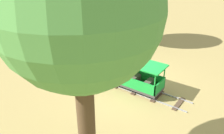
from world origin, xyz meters
TOP-DOWN VIEW (x-y plane):
  - ground_plane at (0.00, 0.00)m, footprint 60.00×60.00m
  - track at (0.00, 0.42)m, footprint 0.78×5.70m
  - locomotive at (0.00, 1.27)m, footprint 0.74×1.44m
  - passenger_car at (0.00, -0.48)m, footprint 0.84×2.00m
  - conductor_person at (-0.83, 0.84)m, footprint 0.30×0.30m
  - oak_tree_near at (-3.41, -1.42)m, footprint 2.56×2.56m

SIDE VIEW (x-z plane):
  - ground_plane at x=0.00m, z-range 0.00..0.00m
  - track at x=0.00m, z-range 0.00..0.04m
  - passenger_car at x=0.00m, z-range -0.06..0.91m
  - locomotive at x=0.00m, z-range -0.05..1.01m
  - conductor_person at x=-0.83m, z-range 0.15..1.77m
  - oak_tree_near at x=-3.41m, z-range 1.02..5.68m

